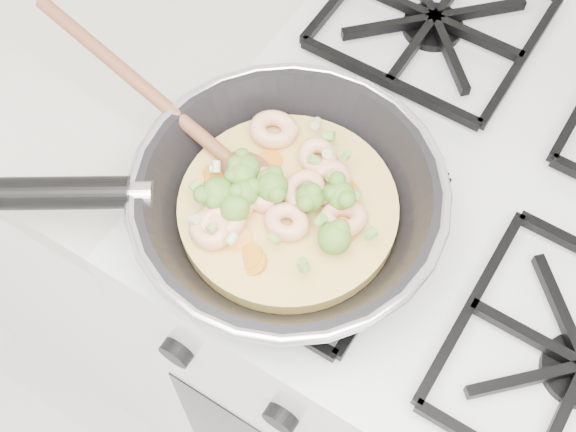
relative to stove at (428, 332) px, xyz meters
The scene contains 3 objects.
stove is the anchor object (origin of this frame).
counter_left 0.80m from the stove, behind, with size 1.00×0.60×0.90m.
skillet 0.55m from the stove, 132.68° to the right, with size 0.46×0.34×0.10m.
Camera 1 is at (0.04, 1.23, 1.57)m, focal length 47.78 mm.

